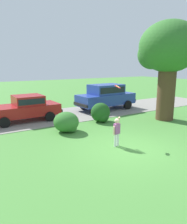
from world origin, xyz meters
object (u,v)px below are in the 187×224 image
oak_tree_large (168,52)px  parked_suv (106,96)px  parked_sedan (25,107)px  frisbee (118,87)px  child_thrower (117,130)px

oak_tree_large → parked_suv: oak_tree_large is taller
parked_sedan → parked_suv: bearing=2.2°
oak_tree_large → parked_sedan: bearing=151.2°
parked_suv → frisbee: bearing=-121.0°
child_thrower → parked_sedan: bearing=108.6°
parked_sedan → parked_suv: 6.19m
oak_tree_large → child_thrower: 6.78m
parked_sedan → child_thrower: bearing=-71.4°
child_thrower → oak_tree_large: bearing=21.7°
parked_suv → frisbee: 7.10m
parked_sedan → frisbee: bearing=-65.7°
parked_sedan → parked_suv: parked_suv is taller
parked_sedan → frisbee: 6.49m
parked_sedan → frisbee: (2.59, -5.73, 1.60)m
parked_suv → child_thrower: (-4.05, -6.56, -0.36)m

